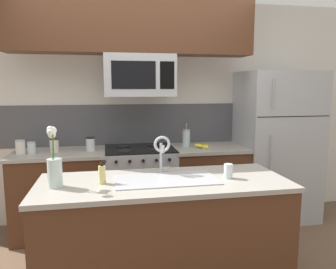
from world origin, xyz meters
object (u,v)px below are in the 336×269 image
refrigerator (276,146)px  drinking_glass (228,171)px  stove_range (140,188)px  storage_jar_tall (20,147)px  microwave (139,76)px  storage_jar_medium (31,148)px  flower_vase (54,168)px  french_press (186,138)px  dish_soap_bottle (102,174)px  banana_bunch (202,146)px  storage_jar_short (54,145)px  sink_faucet (162,149)px  storage_jar_squat (91,144)px

refrigerator → drinking_glass: refrigerator is taller
stove_range → storage_jar_tall: bearing=-179.1°
microwave → storage_jar_medium: microwave is taller
flower_vase → storage_jar_tall: bearing=112.5°
refrigerator → french_press: refrigerator is taller
french_press → storage_jar_medium: bearing=-177.7°
microwave → storage_jar_tall: 1.44m
stove_range → microwave: size_ratio=1.25×
flower_vase → drinking_glass: bearing=-0.8°
refrigerator → storage_jar_tall: bearing=-179.2°
stove_range → dish_soap_bottle: size_ratio=5.64×
storage_jar_tall → flower_vase: flower_vase is taller
refrigerator → drinking_glass: 1.72m
banana_bunch → flower_vase: flower_vase is taller
storage_jar_medium → flower_vase: size_ratio=0.27×
microwave → flower_vase: bearing=-119.9°
storage_jar_short → dish_soap_bottle: bearing=-68.1°
banana_bunch → flower_vase: bearing=-139.7°
microwave → french_press: (0.55, 0.08, -0.71)m
storage_jar_tall → flower_vase: (0.52, -1.25, 0.07)m
microwave → banana_bunch: (0.71, -0.04, -0.78)m
banana_bunch → french_press: size_ratio=0.70×
storage_jar_tall → storage_jar_medium: bearing=7.3°
storage_jar_short → french_press: french_press is taller
banana_bunch → sink_faucet: 1.20m
flower_vase → storage_jar_squat: bearing=81.9°
drinking_glass → stove_range: bearing=112.7°
stove_range → drinking_glass: size_ratio=8.40×
dish_soap_bottle → storage_jar_tall: bearing=124.3°
refrigerator → dish_soap_bottle: refrigerator is taller
microwave → storage_jar_medium: (-1.14, 0.01, -0.75)m
french_press → flower_vase: 1.84m
stove_range → banana_bunch: size_ratio=4.94×
stove_range → drinking_glass: drinking_glass is taller
banana_bunch → dish_soap_bottle: size_ratio=1.14×
refrigerator → french_press: bearing=177.9°
storage_jar_squat → drinking_glass: storage_jar_squat is taller
stove_range → drinking_glass: bearing=-67.3°
dish_soap_bottle → stove_range: bearing=72.3°
dish_soap_bottle → drinking_glass: 0.94m
storage_jar_tall → storage_jar_short: storage_jar_short is taller
dish_soap_bottle → drinking_glass: size_ratio=1.49×
stove_range → banana_bunch: bearing=-5.0°
refrigerator → flower_vase: (-2.37, -1.29, 0.16)m
storage_jar_squat → dish_soap_bottle: 1.28m
microwave → banana_bunch: size_ratio=3.96×
dish_soap_bottle → flower_vase: 0.33m
sink_faucet → storage_jar_squat: bearing=119.1°
storage_jar_squat → banana_bunch: size_ratio=0.78×
storage_jar_tall → drinking_glass: size_ratio=1.29×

